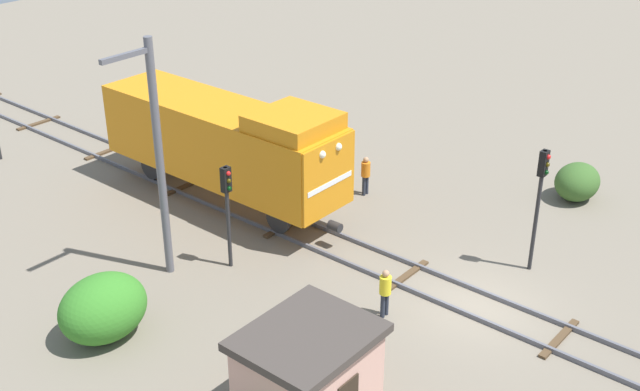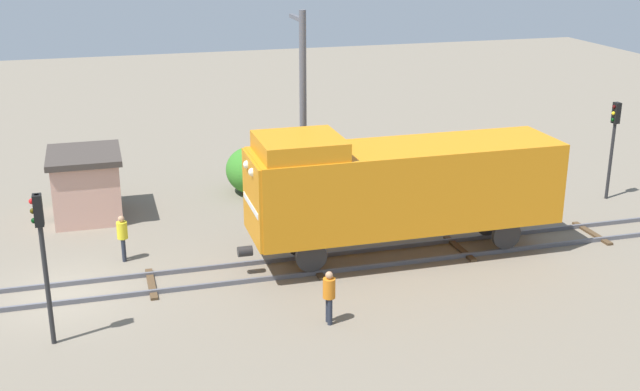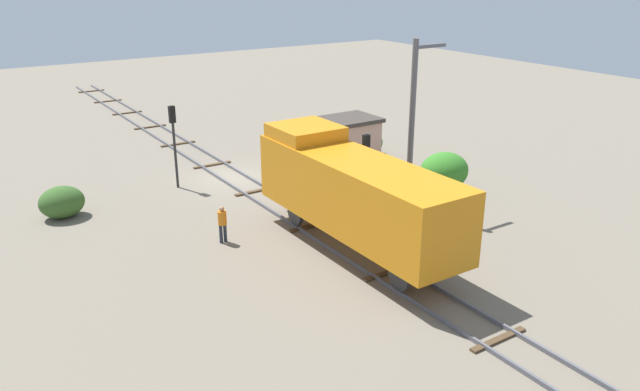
% 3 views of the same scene
% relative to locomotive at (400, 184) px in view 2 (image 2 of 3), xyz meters
% --- Properties ---
extents(ground_plane, '(101.49, 101.49, 0.00)m').
position_rel_locomotive_xyz_m(ground_plane, '(0.00, -11.64, -2.77)').
color(ground_plane, '#756B5B').
extents(railway_track, '(2.40, 67.66, 0.16)m').
position_rel_locomotive_xyz_m(railway_track, '(0.00, -11.64, -2.70)').
color(railway_track, '#595960').
rests_on(railway_track, ground).
extents(locomotive, '(2.90, 11.60, 4.60)m').
position_rel_locomotive_xyz_m(locomotive, '(0.00, 0.00, 0.00)').
color(locomotive, orange).
rests_on(locomotive, railway_track).
extents(traffic_signal_near, '(0.32, 0.34, 4.53)m').
position_rel_locomotive_xyz_m(traffic_signal_near, '(3.20, -11.86, 0.36)').
color(traffic_signal_near, '#262628').
rests_on(traffic_signal_near, ground).
extents(traffic_signal_mid, '(0.32, 0.34, 3.84)m').
position_rel_locomotive_xyz_m(traffic_signal_mid, '(-3.40, -3.62, -0.09)').
color(traffic_signal_mid, '#262628').
rests_on(traffic_signal_mid, ground).
extents(traffic_signal_far, '(0.32, 0.34, 4.30)m').
position_rel_locomotive_xyz_m(traffic_signal_far, '(-3.60, 11.20, 0.21)').
color(traffic_signal_far, '#262628').
rests_on(traffic_signal_far, ground).
extents(worker_near_track, '(0.38, 0.38, 1.70)m').
position_rel_locomotive_xyz_m(worker_near_track, '(-2.40, -9.58, -1.78)').
color(worker_near_track, '#262B38').
rests_on(worker_near_track, ground).
extents(worker_by_signal, '(0.38, 0.38, 1.70)m').
position_rel_locomotive_xyz_m(worker_by_signal, '(4.20, -3.86, -1.78)').
color(worker_by_signal, '#262B38').
rests_on(worker_by_signal, ground).
extents(catenary_mast, '(1.94, 0.28, 8.39)m').
position_rel_locomotive_xyz_m(catenary_mast, '(-5.06, -2.22, 1.67)').
color(catenary_mast, '#595960').
rests_on(catenary_mast, ground).
extents(relay_hut, '(3.50, 2.90, 2.74)m').
position_rel_locomotive_xyz_m(relay_hut, '(-7.50, -10.75, -1.38)').
color(relay_hut, '#D19E8C').
rests_on(relay_hut, ground).
extents(bush_near, '(2.10, 1.72, 1.53)m').
position_rel_locomotive_xyz_m(bush_near, '(-9.32, -11.15, -2.01)').
color(bush_near, '#306D26').
rests_on(bush_near, ground).
extents(bush_mid, '(2.83, 2.32, 2.06)m').
position_rel_locomotive_xyz_m(bush_mid, '(-8.76, -3.62, -1.74)').
color(bush_mid, '#357D26').
rests_on(bush_mid, ground).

